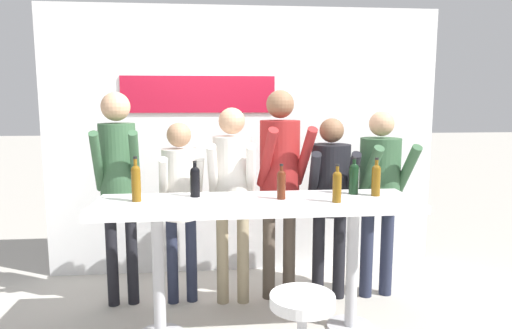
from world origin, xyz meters
name	(u,v)px	position (x,y,z in m)	size (l,w,h in m)	color
back_wall	(243,142)	(0.00, 1.37, 1.35)	(3.96, 0.12, 2.69)	white
tasting_table	(257,220)	(0.00, 0.00, 0.89)	(2.36, 0.64, 1.04)	white
bar_stool	(302,328)	(0.20, -0.75, 0.42)	(0.41, 0.41, 0.63)	#B2B2B7
person_far_left	(118,172)	(-1.11, 0.60, 1.17)	(0.41, 0.56, 1.84)	black
person_left	(180,192)	(-0.60, 0.60, 0.99)	(0.40, 0.51, 1.58)	#23283D
person_center_left	(232,183)	(-0.16, 0.54, 1.07)	(0.41, 0.53, 1.71)	gray
person_center	(280,170)	(0.26, 0.62, 1.17)	(0.48, 0.61, 1.86)	#473D33
person_center_right	(330,189)	(0.70, 0.56, 1.00)	(0.44, 0.54, 1.62)	black
person_right	(380,184)	(1.15, 0.57, 1.04)	(0.46, 0.56, 1.68)	#23283D
wine_bottle_0	(376,178)	(0.92, 0.06, 1.18)	(0.07, 0.07, 0.30)	brown
wine_bottle_1	(136,181)	(-0.88, 0.04, 1.19)	(0.07, 0.07, 0.33)	brown
wine_bottle_2	(195,180)	(-0.46, 0.16, 1.17)	(0.07, 0.07, 0.28)	black
wine_bottle_3	(337,185)	(0.56, -0.13, 1.17)	(0.06, 0.06, 0.28)	brown
wine_bottle_4	(354,177)	(0.77, 0.14, 1.18)	(0.07, 0.07, 0.29)	black
wine_bottle_5	(281,183)	(0.18, 0.01, 1.17)	(0.06, 0.06, 0.26)	#4C1E0F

